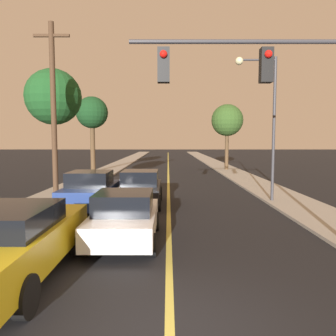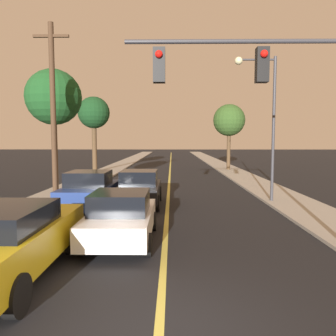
{
  "view_description": "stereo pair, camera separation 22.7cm",
  "coord_description": "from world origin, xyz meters",
  "px_view_note": "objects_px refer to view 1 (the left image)",
  "views": [
    {
      "loc": [
        -0.03,
        -4.62,
        2.98
      ],
      "look_at": [
        0.0,
        11.53,
        1.6
      ],
      "focal_mm": 35.0,
      "sensor_mm": 36.0,
      "label": 1
    },
    {
      "loc": [
        0.2,
        -4.62,
        2.98
      ],
      "look_at": [
        0.0,
        11.53,
        1.6
      ],
      "focal_mm": 35.0,
      "sensor_mm": 36.0,
      "label": 2
    }
  ],
  "objects_px": {
    "car_near_lane_front": "(124,217)",
    "streetlamp_right": "(264,108)",
    "car_outer_lane_front": "(12,241)",
    "tree_left_far": "(53,98)",
    "car_near_lane_second": "(140,188)",
    "traffic_signal_mast": "(278,92)",
    "tree_right_near": "(227,121)",
    "tree_left_near": "(91,114)",
    "utility_pole_left": "(53,110)",
    "car_outer_lane_second": "(90,191)"
  },
  "relations": [
    {
      "from": "car_near_lane_second",
      "to": "tree_right_near",
      "type": "bearing_deg",
      "value": 67.83
    },
    {
      "from": "car_near_lane_front",
      "to": "car_near_lane_second",
      "type": "bearing_deg",
      "value": 90.0
    },
    {
      "from": "car_near_lane_second",
      "to": "car_outer_lane_front",
      "type": "bearing_deg",
      "value": -104.21
    },
    {
      "from": "car_near_lane_second",
      "to": "streetlamp_right",
      "type": "xyz_separation_m",
      "value": [
        5.75,
        0.71,
        3.65
      ]
    },
    {
      "from": "streetlamp_right",
      "to": "tree_right_near",
      "type": "relative_size",
      "value": 1.06
    },
    {
      "from": "car_near_lane_second",
      "to": "car_outer_lane_front",
      "type": "height_order",
      "value": "car_near_lane_second"
    },
    {
      "from": "car_near_lane_second",
      "to": "tree_left_far",
      "type": "height_order",
      "value": "tree_left_far"
    },
    {
      "from": "streetlamp_right",
      "to": "tree_left_near",
      "type": "distance_m",
      "value": 18.1
    },
    {
      "from": "car_outer_lane_front",
      "to": "utility_pole_left",
      "type": "distance_m",
      "value": 9.06
    },
    {
      "from": "utility_pole_left",
      "to": "car_outer_lane_second",
      "type": "bearing_deg",
      "value": -31.31
    },
    {
      "from": "traffic_signal_mast",
      "to": "tree_left_near",
      "type": "height_order",
      "value": "tree_left_near"
    },
    {
      "from": "tree_left_near",
      "to": "car_near_lane_second",
      "type": "bearing_deg",
      "value": -69.51
    },
    {
      "from": "car_outer_lane_second",
      "to": "tree_left_far",
      "type": "xyz_separation_m",
      "value": [
        -2.74,
        3.63,
        4.37
      ]
    },
    {
      "from": "streetlamp_right",
      "to": "utility_pole_left",
      "type": "bearing_deg",
      "value": -176.85
    },
    {
      "from": "car_near_lane_second",
      "to": "car_outer_lane_second",
      "type": "distance_m",
      "value": 2.24
    },
    {
      "from": "tree_left_near",
      "to": "tree_left_far",
      "type": "bearing_deg",
      "value": -86.31
    },
    {
      "from": "car_outer_lane_front",
      "to": "tree_left_far",
      "type": "bearing_deg",
      "value": 104.43
    },
    {
      "from": "car_near_lane_second",
      "to": "tree_left_near",
      "type": "xyz_separation_m",
      "value": [
        -5.54,
        14.83,
        4.53
      ]
    },
    {
      "from": "car_near_lane_front",
      "to": "car_outer_lane_second",
      "type": "height_order",
      "value": "car_outer_lane_second"
    },
    {
      "from": "car_near_lane_second",
      "to": "tree_right_near",
      "type": "distance_m",
      "value": 18.93
    },
    {
      "from": "car_outer_lane_second",
      "to": "traffic_signal_mast",
      "type": "xyz_separation_m",
      "value": [
        6.21,
        -4.91,
        3.44
      ]
    },
    {
      "from": "car_near_lane_front",
      "to": "tree_right_near",
      "type": "xyz_separation_m",
      "value": [
        6.98,
        22.49,
        4.1
      ]
    },
    {
      "from": "car_outer_lane_front",
      "to": "tree_right_near",
      "type": "height_order",
      "value": "tree_right_near"
    },
    {
      "from": "car_outer_lane_second",
      "to": "streetlamp_right",
      "type": "bearing_deg",
      "value": 12.18
    },
    {
      "from": "car_outer_lane_second",
      "to": "traffic_signal_mast",
      "type": "relative_size",
      "value": 0.66
    },
    {
      "from": "car_near_lane_front",
      "to": "traffic_signal_mast",
      "type": "distance_m",
      "value": 5.5
    },
    {
      "from": "tree_left_near",
      "to": "tree_right_near",
      "type": "distance_m",
      "value": 12.74
    },
    {
      "from": "car_near_lane_second",
      "to": "car_outer_lane_front",
      "type": "distance_m",
      "value": 8.22
    },
    {
      "from": "streetlamp_right",
      "to": "tree_right_near",
      "type": "height_order",
      "value": "streetlamp_right"
    },
    {
      "from": "car_near_lane_second",
      "to": "utility_pole_left",
      "type": "distance_m",
      "value": 5.25
    },
    {
      "from": "car_near_lane_second",
      "to": "car_outer_lane_second",
      "type": "relative_size",
      "value": 0.99
    },
    {
      "from": "car_outer_lane_front",
      "to": "tree_left_far",
      "type": "relative_size",
      "value": 0.75
    },
    {
      "from": "car_near_lane_second",
      "to": "tree_left_far",
      "type": "distance_m",
      "value": 7.0
    },
    {
      "from": "car_outer_lane_second",
      "to": "tree_right_near",
      "type": "height_order",
      "value": "tree_right_near"
    },
    {
      "from": "utility_pole_left",
      "to": "tree_left_near",
      "type": "distance_m",
      "value": 14.78
    },
    {
      "from": "car_outer_lane_second",
      "to": "utility_pole_left",
      "type": "distance_m",
      "value": 4.13
    },
    {
      "from": "tree_right_near",
      "to": "traffic_signal_mast",
      "type": "bearing_deg",
      "value": -96.9
    },
    {
      "from": "car_near_lane_front",
      "to": "utility_pole_left",
      "type": "relative_size",
      "value": 0.49
    },
    {
      "from": "car_near_lane_second",
      "to": "car_outer_lane_second",
      "type": "height_order",
      "value": "car_outer_lane_second"
    },
    {
      "from": "tree_left_far",
      "to": "utility_pole_left",
      "type": "bearing_deg",
      "value": -71.05
    },
    {
      "from": "car_near_lane_front",
      "to": "streetlamp_right",
      "type": "xyz_separation_m",
      "value": [
        5.75,
        6.08,
        3.71
      ]
    },
    {
      "from": "streetlamp_right",
      "to": "tree_right_near",
      "type": "distance_m",
      "value": 16.46
    },
    {
      "from": "tree_left_near",
      "to": "tree_left_far",
      "type": "distance_m",
      "value": 12.19
    },
    {
      "from": "tree_left_near",
      "to": "tree_right_near",
      "type": "relative_size",
      "value": 1.07
    },
    {
      "from": "traffic_signal_mast",
      "to": "tree_right_near",
      "type": "xyz_separation_m",
      "value": [
        2.78,
        23.0,
        0.59
      ]
    },
    {
      "from": "traffic_signal_mast",
      "to": "tree_left_far",
      "type": "xyz_separation_m",
      "value": [
        -8.95,
        8.54,
        0.94
      ]
    },
    {
      "from": "car_near_lane_front",
      "to": "car_outer_lane_front",
      "type": "bearing_deg",
      "value": -127.76
    },
    {
      "from": "car_outer_lane_second",
      "to": "car_near_lane_front",
      "type": "bearing_deg",
      "value": -65.35
    },
    {
      "from": "utility_pole_left",
      "to": "tree_left_near",
      "type": "height_order",
      "value": "utility_pole_left"
    },
    {
      "from": "car_near_lane_front",
      "to": "tree_right_near",
      "type": "distance_m",
      "value": 23.9
    }
  ]
}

